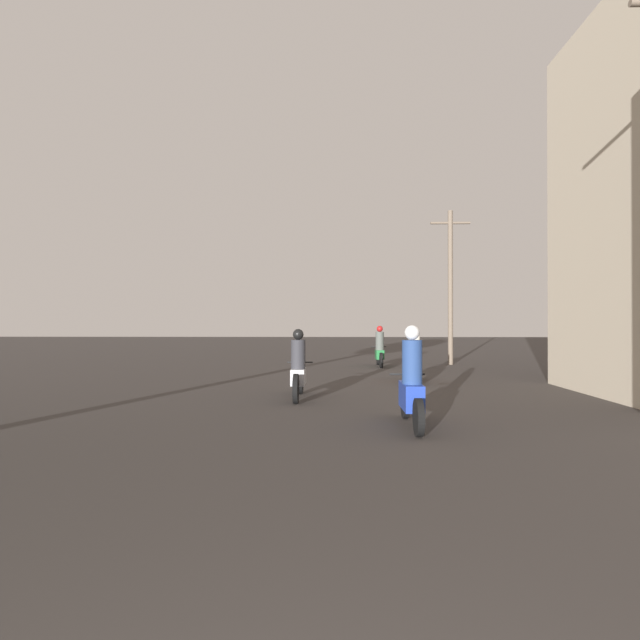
# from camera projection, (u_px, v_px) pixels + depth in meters

# --- Properties ---
(motorcycle_blue) EXTENTS (0.60, 1.98, 1.64)m
(motorcycle_blue) POSITION_uv_depth(u_px,v_px,m) (412.00, 387.00, 8.05)
(motorcycle_blue) COLOR black
(motorcycle_blue) RESTS_ON ground_plane
(motorcycle_silver) EXTENTS (0.60, 2.09, 1.55)m
(motorcycle_silver) POSITION_uv_depth(u_px,v_px,m) (298.00, 370.00, 11.09)
(motorcycle_silver) COLOR black
(motorcycle_silver) RESTS_ON ground_plane
(motorcycle_orange) EXTENTS (0.60, 1.96, 1.55)m
(motorcycle_orange) POSITION_uv_depth(u_px,v_px,m) (414.00, 360.00, 14.21)
(motorcycle_orange) COLOR black
(motorcycle_orange) RESTS_ON ground_plane
(motorcycle_green) EXTENTS (0.60, 1.95, 1.58)m
(motorcycle_green) POSITION_uv_depth(u_px,v_px,m) (380.00, 350.00, 19.29)
(motorcycle_green) COLOR black
(motorcycle_green) RESTS_ON ground_plane
(utility_pole_far) EXTENTS (1.60, 0.20, 6.24)m
(utility_pole_far) POSITION_uv_depth(u_px,v_px,m) (450.00, 284.00, 20.20)
(utility_pole_far) COLOR #6B5B4C
(utility_pole_far) RESTS_ON ground_plane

